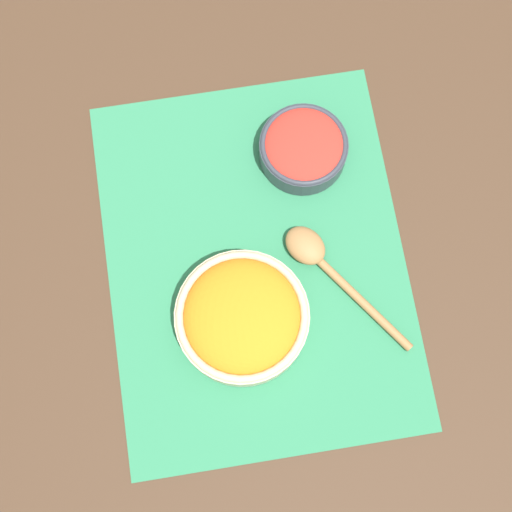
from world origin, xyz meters
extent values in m
plane|color=#422D1E|center=(0.00, 0.00, 0.00)|extent=(3.00, 3.00, 0.00)
cube|color=#2D7A51|center=(0.00, 0.00, 0.00)|extent=(0.54, 0.42, 0.00)
cylinder|color=#C6B28E|center=(0.08, -0.03, 0.03)|extent=(0.18, 0.18, 0.05)
torus|color=#C6B28E|center=(0.08, -0.03, 0.05)|extent=(0.18, 0.18, 0.01)
ellipsoid|color=orange|center=(0.08, -0.03, 0.05)|extent=(0.16, 0.16, 0.05)
cylinder|color=#333842|center=(-0.15, 0.09, 0.02)|extent=(0.13, 0.13, 0.04)
torus|color=#333842|center=(-0.15, 0.09, 0.04)|extent=(0.12, 0.12, 0.01)
ellipsoid|color=red|center=(-0.15, 0.09, 0.04)|extent=(0.11, 0.11, 0.02)
cylinder|color=#9E7042|center=(0.08, 0.13, 0.01)|extent=(0.16, 0.12, 0.01)
ellipsoid|color=#9E7042|center=(-0.01, 0.07, 0.02)|extent=(0.08, 0.08, 0.03)
camera|label=1|loc=(0.23, -0.04, 0.98)|focal=50.00mm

